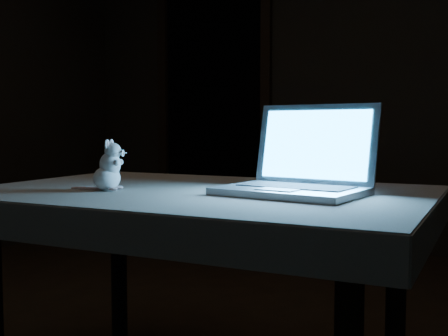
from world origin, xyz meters
The scene contains 6 objects.
back_wall centered at (0.00, 2.50, 1.30)m, with size 4.50×0.04×2.60m, color black.
doorway centered at (-1.10, 2.50, 1.06)m, with size 1.06×0.36×2.13m, color black, non-canonical shape.
table centered at (0.29, -0.12, 0.35)m, with size 1.31×0.84×0.70m, color black, non-canonical shape.
tablecloth centered at (0.22, -0.17, 0.66)m, with size 1.42×0.95×0.10m, color #BEAD9D, non-canonical shape.
laptop centered at (0.59, -0.11, 0.85)m, with size 0.40×0.36×0.28m, color #ABAAAE, non-canonical shape.
plush_mouse centered at (0.05, -0.28, 0.79)m, with size 0.12×0.12×0.16m, color white, non-canonical shape.
Camera 1 is at (1.19, -1.65, 0.91)m, focal length 45.00 mm.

